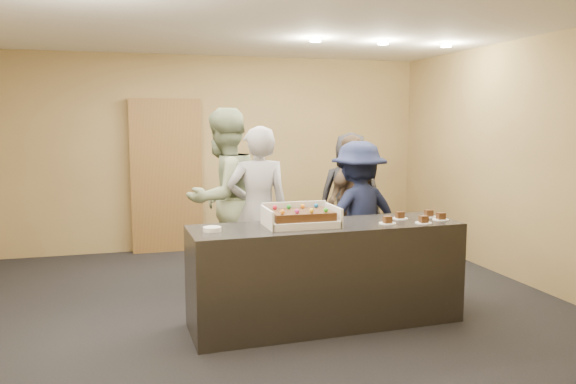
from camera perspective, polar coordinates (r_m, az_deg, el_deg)
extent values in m
plane|color=black|center=(5.84, -3.36, -10.76)|extent=(6.00, 6.00, 0.00)
plane|color=silver|center=(5.62, -3.57, 16.41)|extent=(6.00, 6.00, 0.00)
cube|color=olive|center=(8.02, -7.29, 3.96)|extent=(6.00, 0.04, 2.70)
cube|color=olive|center=(3.19, 6.19, -1.01)|extent=(6.00, 0.04, 2.70)
cube|color=olive|center=(6.86, 21.85, 2.94)|extent=(0.04, 5.00, 2.70)
cube|color=black|center=(5.05, 3.86, -8.33)|extent=(2.42, 0.78, 0.90)
cube|color=brown|center=(7.88, -12.25, 1.61)|extent=(0.96, 0.15, 2.10)
cube|color=white|center=(4.87, 1.32, -3.10)|extent=(0.60, 0.42, 0.06)
cube|color=white|center=(4.78, -2.13, -2.66)|extent=(0.02, 0.42, 0.16)
cube|color=white|center=(4.96, 4.65, -2.33)|extent=(0.02, 0.42, 0.16)
cube|color=white|center=(5.06, 0.62, -2.00)|extent=(0.60, 0.02, 0.18)
cube|color=#311C0B|center=(4.86, 1.32, -2.34)|extent=(0.53, 0.36, 0.07)
sphere|color=red|center=(4.92, -1.35, -1.58)|extent=(0.04, 0.04, 0.04)
sphere|color=green|center=(4.95, 0.08, -1.52)|extent=(0.04, 0.04, 0.04)
sphere|color=orange|center=(4.99, 1.49, -1.45)|extent=(0.04, 0.04, 0.04)
sphere|color=blue|center=(5.02, 2.88, -1.39)|extent=(0.04, 0.04, 0.04)
sphere|color=orange|center=(4.67, -0.57, -2.04)|extent=(0.04, 0.04, 0.04)
sphere|color=#C2298F|center=(4.71, 0.93, -1.97)|extent=(0.04, 0.04, 0.04)
sphere|color=yellow|center=(4.75, 2.41, -1.90)|extent=(0.04, 0.04, 0.04)
sphere|color=green|center=(4.79, 3.86, -1.84)|extent=(0.04, 0.04, 0.04)
cylinder|color=white|center=(4.66, -7.71, -3.76)|extent=(0.15, 0.15, 0.04)
cylinder|color=white|center=(5.04, 10.07, -3.15)|extent=(0.15, 0.15, 0.01)
cube|color=#311C0B|center=(5.03, 10.08, -2.77)|extent=(0.07, 0.06, 0.06)
cylinder|color=white|center=(5.31, 11.30, -2.65)|extent=(0.15, 0.15, 0.01)
cube|color=#311C0B|center=(5.30, 11.31, -2.29)|extent=(0.07, 0.06, 0.06)
cylinder|color=white|center=(5.13, 13.61, -3.07)|extent=(0.15, 0.15, 0.01)
cube|color=#311C0B|center=(5.12, 13.62, -2.70)|extent=(0.07, 0.06, 0.06)
cylinder|color=white|center=(5.47, 14.10, -2.43)|extent=(0.15, 0.15, 0.01)
cube|color=#311C0B|center=(5.47, 14.11, -2.08)|extent=(0.07, 0.06, 0.06)
cylinder|color=white|center=(5.34, 15.26, -2.72)|extent=(0.15, 0.15, 0.01)
cube|color=#311C0B|center=(5.33, 15.27, -2.36)|extent=(0.07, 0.06, 0.06)
imported|color=#9C9CA1|center=(5.79, -3.05, -1.98)|extent=(0.67, 0.47, 1.75)
imported|color=gray|center=(6.08, -6.56, -0.67)|extent=(1.19, 1.14, 1.94)
imported|color=#161D3E|center=(6.00, 7.14, -2.47)|extent=(1.12, 0.76, 1.59)
imported|color=brown|center=(7.06, 6.57, -0.83)|extent=(1.02, 0.86, 1.63)
imported|color=#222227|center=(7.28, 6.34, -0.48)|extent=(0.95, 0.78, 1.66)
cylinder|color=#FFEAC6|center=(6.31, 2.81, 15.14)|extent=(0.12, 0.12, 0.03)
cylinder|color=#FFEAC6|center=(6.60, 9.63, 14.69)|extent=(0.12, 0.12, 0.03)
cylinder|color=#FFEAC6|center=(6.98, 15.76, 14.12)|extent=(0.12, 0.12, 0.03)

